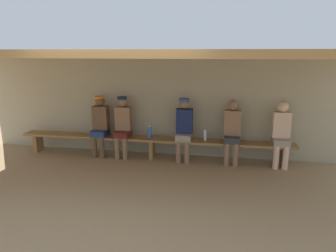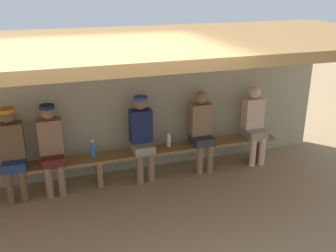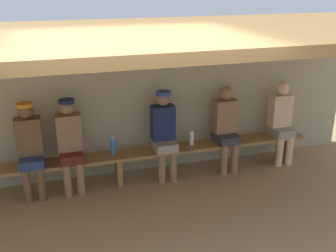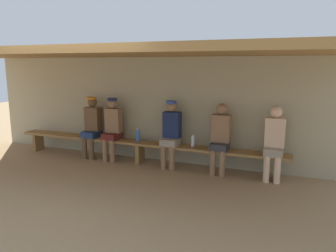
{
  "view_description": "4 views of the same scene",
  "coord_description": "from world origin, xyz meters",
  "views": [
    {
      "loc": [
        1.43,
        -4.54,
        2.29
      ],
      "look_at": [
        0.41,
        1.22,
        0.83
      ],
      "focal_mm": 31.92,
      "sensor_mm": 36.0,
      "label": 1
    },
    {
      "loc": [
        -0.67,
        -3.87,
        2.98
      ],
      "look_at": [
        0.97,
        1.09,
        1.01
      ],
      "focal_mm": 41.53,
      "sensor_mm": 36.0,
      "label": 2
    },
    {
      "loc": [
        -0.84,
        -3.75,
        2.9
      ],
      "look_at": [
        0.63,
        1.11,
        0.99
      ],
      "focal_mm": 43.01,
      "sensor_mm": 36.0,
      "label": 3
    },
    {
      "loc": [
        3.01,
        -4.32,
        2.05
      ],
      "look_at": [
        0.69,
        1.41,
        0.87
      ],
      "focal_mm": 34.59,
      "sensor_mm": 36.0,
      "label": 4
    }
  ],
  "objects": [
    {
      "name": "ground_plane",
      "position": [
        0.0,
        0.0,
        0.0
      ],
      "size": [
        24.0,
        24.0,
        0.0
      ],
      "primitive_type": "plane",
      "color": "#9E7F59"
    },
    {
      "name": "back_wall",
      "position": [
        0.0,
        2.0,
        1.1
      ],
      "size": [
        8.0,
        0.2,
        2.2
      ],
      "primitive_type": "cube",
      "color": "tan",
      "rests_on": "ground"
    },
    {
      "name": "dugout_roof",
      "position": [
        0.0,
        0.7,
        2.26
      ],
      "size": [
        8.0,
        2.8,
        0.12
      ],
      "primitive_type": "cube",
      "color": "olive",
      "rests_on": "back_wall"
    },
    {
      "name": "bench",
      "position": [
        0.0,
        1.55,
        0.39
      ],
      "size": [
        6.0,
        0.36,
        0.46
      ],
      "color": "olive",
      "rests_on": "ground"
    },
    {
      "name": "player_in_blue",
      "position": [
        2.67,
        1.55,
        0.73
      ],
      "size": [
        0.34,
        0.42,
        1.34
      ],
      "color": "gray",
      "rests_on": "ground"
    },
    {
      "name": "player_with_sunglasses",
      "position": [
        0.7,
        1.55,
        0.75
      ],
      "size": [
        0.34,
        0.42,
        1.34
      ],
      "color": "gray",
      "rests_on": "ground"
    },
    {
      "name": "player_rightmost",
      "position": [
        1.7,
        1.55,
        0.73
      ],
      "size": [
        0.34,
        0.42,
        1.34
      ],
      "color": "#333338",
      "rests_on": "ground"
    },
    {
      "name": "player_near_post",
      "position": [
        -0.65,
        1.55,
        0.75
      ],
      "size": [
        0.34,
        0.42,
        1.34
      ],
      "color": "#591E19",
      "rests_on": "ground"
    },
    {
      "name": "player_in_red",
      "position": [
        -1.18,
        1.55,
        0.75
      ],
      "size": [
        0.34,
        0.42,
        1.34
      ],
      "color": "navy",
      "rests_on": "ground"
    },
    {
      "name": "water_bottle_clear",
      "position": [
        1.15,
        1.58,
        0.57
      ],
      "size": [
        0.07,
        0.07,
        0.23
      ],
      "color": "silver",
      "rests_on": "bench"
    },
    {
      "name": "water_bottle_orange",
      "position": [
        -0.06,
        1.59,
        0.59
      ],
      "size": [
        0.08,
        0.08,
        0.27
      ],
      "color": "blue",
      "rests_on": "bench"
    }
  ]
}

